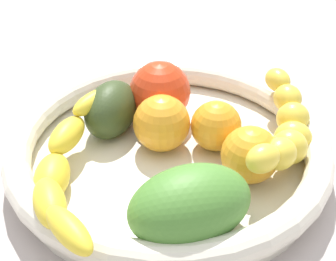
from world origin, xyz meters
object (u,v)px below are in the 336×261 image
Objects in this scene: tomato_red at (160,92)px; mango_green at (190,205)px; orange_front at (216,126)px; orange_mid_right at (250,155)px; fruit_bowl at (168,147)px; banana_draped_right at (63,166)px; orange_mid_left at (162,123)px; avocado_dark at (111,109)px; banana_draped_left at (286,128)px.

mango_green is (-4.37, 18.66, -0.31)cm from tomato_red.
mango_green is at bearing 79.87° from orange_front.
orange_mid_right is at bearing 133.47° from tomato_red.
fruit_bowl is 5.95× the size of orange_mid_right.
mango_green is at bearing 159.29° from banana_draped_right.
orange_front is 6.00cm from orange_mid_left.
orange_mid_right is at bearing -125.40° from mango_green.
fruit_bowl is 9.50cm from orange_mid_right.
banana_draped_right is 18.48cm from orange_mid_right.
avocado_dark is 0.74× the size of mango_green.
avocado_dark is at bearing -103.77° from banana_draped_right.
mango_green reaches higher than avocado_dark.
banana_draped_right is at bearing 29.60° from orange_front.
tomato_red is at bearing -76.83° from mango_green.
banana_draped_left is 15.46cm from tomato_red.
banana_draped_left reaches higher than banana_draped_right.
orange_mid_right and avocado_dark have the same top height.
banana_draped_left is at bearing -160.84° from banana_draped_right.
banana_draped_right is 4.52× the size of orange_front.
banana_draped_right is at bearing 59.82° from tomato_red.
orange_mid_right is 9.86cm from mango_green.
avocado_dark is at bearing -9.27° from banana_draped_left.
tomato_red is (6.71, -5.53, 0.85)cm from orange_front.
orange_mid_right is 14.66cm from tomato_red.
orange_mid_left is (13.41, -0.24, -0.22)cm from banana_draped_left.
mango_green is (-12.48, 4.72, 0.35)cm from banana_draped_right.
orange_front is at bearing -150.40° from banana_draped_right.
banana_draped_left is at bearing -132.71° from orange_mid_right.
avocado_dark reaches higher than banana_draped_right.
mango_green reaches higher than orange_front.
orange_front is 0.50× the size of mango_green.
avocado_dark is (6.17, -2.96, -0.38)cm from orange_mid_left.
fruit_bowl is 7.81cm from tomato_red.
mango_green is (5.71, 8.03, 0.40)cm from orange_mid_right.
avocado_dark is 18.47cm from mango_green.
banana_draped_left is at bearing -176.01° from fruit_bowl.
orange_mid_right is 0.81× the size of tomato_red.
orange_front is at bearing -175.70° from orange_mid_left.
mango_green reaches higher than fruit_bowl.
tomato_red is (-5.43, -3.02, 0.89)cm from avocado_dark.
orange_mid_left is 0.75× the size of avocado_dark.
tomato_red reaches higher than avocado_dark.
orange_mid_left is at bearing 4.30° from orange_front.
tomato_red is at bearing -120.18° from banana_draped_right.
orange_mid_right is 0.53× the size of mango_green.
orange_front is 8.74cm from tomato_red.
tomato_red is at bearing -46.53° from orange_mid_right.
orange_mid_left is (0.79, -1.12, 2.39)cm from fruit_bowl.
fruit_bowl is 12.91cm from banana_draped_left.
banana_draped_left is at bearing 174.73° from orange_front.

